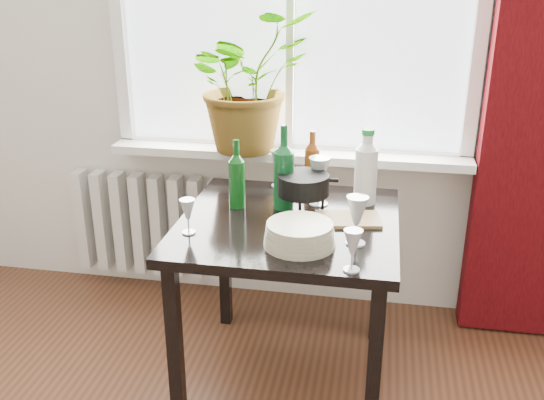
% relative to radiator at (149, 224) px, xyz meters
% --- Properties ---
extents(windowsill, '(1.72, 0.20, 0.04)m').
position_rel_radiator_xyz_m(windowsill, '(0.75, -0.03, 0.44)').
color(windowsill, white).
rests_on(windowsill, ground).
extents(radiator, '(0.80, 0.10, 0.55)m').
position_rel_radiator_xyz_m(radiator, '(0.00, 0.00, 0.00)').
color(radiator, silver).
rests_on(radiator, ground).
extents(table, '(0.85, 0.85, 0.74)m').
position_rel_radiator_xyz_m(table, '(0.85, -0.63, 0.27)').
color(table, black).
rests_on(table, ground).
extents(potted_plant, '(0.77, 0.77, 0.65)m').
position_rel_radiator_xyz_m(potted_plant, '(0.56, -0.06, 0.79)').
color(potted_plant, '#317820').
rests_on(potted_plant, windowsill).
extents(wine_bottle_left, '(0.07, 0.07, 0.29)m').
position_rel_radiator_xyz_m(wine_bottle_left, '(0.62, -0.53, 0.50)').
color(wine_bottle_left, '#0D4413').
rests_on(wine_bottle_left, table).
extents(wine_bottle_right, '(0.09, 0.09, 0.36)m').
position_rel_radiator_xyz_m(wine_bottle_right, '(0.81, -0.51, 0.54)').
color(wine_bottle_right, '#0E491F').
rests_on(wine_bottle_right, table).
extents(bottle_amber, '(0.08, 0.08, 0.27)m').
position_rel_radiator_xyz_m(bottle_amber, '(0.90, -0.27, 0.50)').
color(bottle_amber, '#6C2E0C').
rests_on(bottle_amber, table).
extents(cleaning_bottle, '(0.11, 0.11, 0.33)m').
position_rel_radiator_xyz_m(cleaning_bottle, '(1.13, -0.39, 0.52)').
color(cleaning_bottle, white).
rests_on(cleaning_bottle, table).
extents(wineglass_front_right, '(0.08, 0.08, 0.19)m').
position_rel_radiator_xyz_m(wineglass_front_right, '(1.12, -0.80, 0.45)').
color(wineglass_front_right, silver).
rests_on(wineglass_front_right, table).
extents(wineglass_far_right, '(0.08, 0.08, 0.15)m').
position_rel_radiator_xyz_m(wineglass_far_right, '(1.12, -1.01, 0.43)').
color(wineglass_far_right, silver).
rests_on(wineglass_far_right, table).
extents(wineglass_back_center, '(0.11, 0.11, 0.21)m').
position_rel_radiator_xyz_m(wineglass_back_center, '(0.95, -0.44, 0.47)').
color(wineglass_back_center, silver).
rests_on(wineglass_back_center, table).
extents(wineglass_back_left, '(0.08, 0.08, 0.17)m').
position_rel_radiator_xyz_m(wineglass_back_left, '(0.75, -0.26, 0.45)').
color(wineglass_back_left, '#B5BDC3').
rests_on(wineglass_back_left, table).
extents(wineglass_front_left, '(0.06, 0.06, 0.14)m').
position_rel_radiator_xyz_m(wineglass_front_left, '(0.50, -0.82, 0.43)').
color(wineglass_front_left, silver).
rests_on(wineglass_front_left, table).
extents(plate_stack, '(0.30, 0.30, 0.08)m').
position_rel_radiator_xyz_m(plate_stack, '(0.92, -0.85, 0.40)').
color(plate_stack, beige).
rests_on(plate_stack, table).
extents(fondue_pot, '(0.26, 0.23, 0.16)m').
position_rel_radiator_xyz_m(fondue_pot, '(0.89, -0.54, 0.44)').
color(fondue_pot, black).
rests_on(fondue_pot, table).
extents(tv_remote, '(0.13, 0.18, 0.02)m').
position_rel_radiator_xyz_m(tv_remote, '(0.88, -0.87, 0.37)').
color(tv_remote, black).
rests_on(tv_remote, table).
extents(cutting_board, '(0.27, 0.20, 0.01)m').
position_rel_radiator_xyz_m(cutting_board, '(1.08, -0.60, 0.37)').
color(cutting_board, olive).
rests_on(cutting_board, table).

